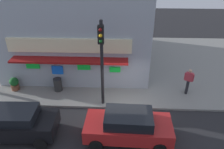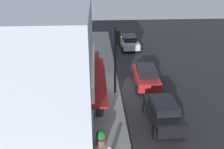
{
  "view_description": "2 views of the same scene",
  "coord_description": "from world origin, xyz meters",
  "views": [
    {
      "loc": [
        -0.27,
        -10.36,
        8.31
      ],
      "look_at": [
        -0.76,
        1.43,
        1.57
      ],
      "focal_mm": 34.99,
      "sensor_mm": 36.0,
      "label": 1
    },
    {
      "loc": [
        -18.14,
        1.73,
        9.35
      ],
      "look_at": [
        -0.79,
        0.61,
        1.46
      ],
      "focal_mm": 39.17,
      "sensor_mm": 36.0,
      "label": 2
    }
  ],
  "objects": [
    {
      "name": "ground_plane",
      "position": [
        0.0,
        0.0,
        0.0
      ],
      "size": [
        52.91,
        52.91,
        0.0
      ],
      "primitive_type": "plane",
      "color": "#232326"
    },
    {
      "name": "sidewalk",
      "position": [
        0.0,
        6.06,
        0.07
      ],
      "size": [
        35.27,
        12.13,
        0.13
      ],
      "primitive_type": "cube",
      "color": "gray",
      "rests_on": "ground_plane"
    },
    {
      "name": "corner_building",
      "position": [
        -3.44,
        6.93,
        3.64
      ],
      "size": [
        10.16,
        10.61,
        7.01
      ],
      "color": "#9EA8B2",
      "rests_on": "sidewalk"
    },
    {
      "name": "traffic_light",
      "position": [
        -1.28,
        0.3,
        3.43
      ],
      "size": [
        0.32,
        0.58,
        5.14
      ],
      "color": "black",
      "rests_on": "sidewalk"
    },
    {
      "name": "trash_can",
      "position": [
        -4.37,
        1.68,
        0.57
      ],
      "size": [
        0.53,
        0.53,
        0.88
      ],
      "primitive_type": "cylinder",
      "color": "#2D2D2D",
      "rests_on": "sidewalk"
    },
    {
      "name": "pedestrian",
      "position": [
        4.12,
        1.74,
        1.1
      ],
      "size": [
        0.58,
        0.43,
        1.74
      ],
      "color": "black",
      "rests_on": "sidewalk"
    },
    {
      "name": "potted_plant_by_doorway",
      "position": [
        -7.27,
        1.64,
        0.61
      ],
      "size": [
        0.59,
        0.59,
        0.91
      ],
      "color": "brown",
      "rests_on": "sidewalk"
    },
    {
      "name": "parked_car_silver",
      "position": [
        9.98,
        -2.14,
        0.81
      ],
      "size": [
        4.15,
        2.27,
        1.57
      ],
      "color": "#B7B7BC",
      "rests_on": "ground_plane"
    },
    {
      "name": "parked_car_red",
      "position": [
        0.18,
        -2.3,
        0.82
      ],
      "size": [
        4.3,
        2.14,
        1.59
      ],
      "color": "#AD1E1E",
      "rests_on": "ground_plane"
    },
    {
      "name": "parked_car_black",
      "position": [
        -5.36,
        -2.34,
        0.83
      ],
      "size": [
        3.97,
        2.06,
        1.6
      ],
      "color": "black",
      "rests_on": "ground_plane"
    }
  ]
}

